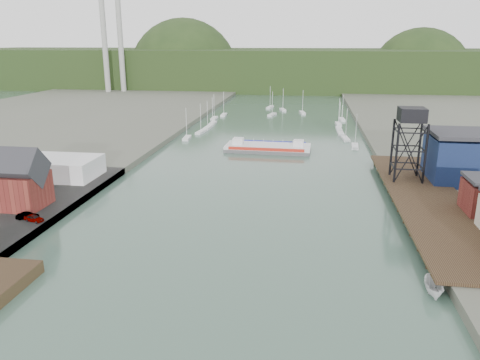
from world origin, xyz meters
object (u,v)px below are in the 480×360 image
(harbor_building, at_px, (12,184))
(lift_tower, at_px, (412,119))
(car_west_a, at_px, (34,218))
(motorboat, at_px, (434,288))
(chain_ferry, at_px, (268,148))

(harbor_building, height_order, lift_tower, lift_tower)
(lift_tower, height_order, car_west_a, lift_tower)
(lift_tower, relative_size, car_west_a, 4.37)
(harbor_building, relative_size, motorboat, 2.23)
(chain_ferry, relative_size, motorboat, 4.68)
(lift_tower, distance_m, chain_ferry, 49.07)
(harbor_building, distance_m, chain_ferry, 74.37)
(harbor_building, xyz_separation_m, car_west_a, (8.00, -6.79, -3.86))
(car_west_a, bearing_deg, motorboat, -85.88)
(harbor_building, bearing_deg, chain_ferry, 54.45)
(chain_ferry, bearing_deg, lift_tower, -42.03)
(lift_tower, relative_size, chain_ferry, 0.62)
(harbor_building, bearing_deg, car_west_a, -40.33)
(lift_tower, distance_m, motorboat, 50.18)
(harbor_building, distance_m, motorboat, 74.77)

